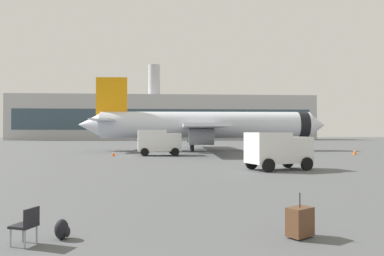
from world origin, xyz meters
TOP-DOWN VIEW (x-y plane):
  - airplane_at_gate at (5.18, 47.64)m, footprint 35.69×32.13m
  - service_truck at (-1.07, 37.05)m, footprint 5.01×2.96m
  - cargo_van at (7.61, 20.82)m, footprint 4.80×3.44m
  - safety_cone_near at (-6.07, 36.66)m, footprint 0.44×0.44m
  - safety_cone_mid at (21.86, 36.99)m, footprint 0.44×0.44m
  - rolling_suitcase at (3.29, 5.26)m, footprint 0.75×0.68m
  - traveller_backpack at (-2.50, 5.51)m, footprint 0.36×0.40m
  - gate_chair at (-3.17, 5.08)m, footprint 0.61×0.61m
  - terminal_building at (-1.40, 130.77)m, footprint 109.47×19.50m

SIDE VIEW (x-z plane):
  - traveller_backpack at x=-2.50m, z-range -0.01..0.47m
  - safety_cone_near at x=-6.07m, z-range -0.01..0.60m
  - safety_cone_mid at x=21.86m, z-range -0.01..0.74m
  - rolling_suitcase at x=3.29m, z-range -0.16..0.94m
  - gate_chair at x=-3.17m, z-range 0.07..0.93m
  - cargo_van at x=7.61m, z-range 0.15..2.75m
  - service_truck at x=-1.07m, z-range 0.16..3.05m
  - airplane_at_gate at x=5.18m, z-range -1.59..8.91m
  - terminal_building at x=-1.40m, z-range -5.91..22.19m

